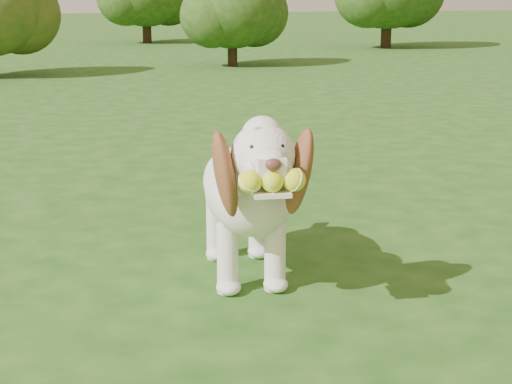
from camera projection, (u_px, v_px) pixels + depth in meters
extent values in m
plane|color=#1A4614|center=(339.00, 232.00, 3.62)|extent=(80.00, 80.00, 0.00)
ellipsoid|color=white|center=(243.00, 190.00, 3.02)|extent=(0.36, 0.61, 0.31)
ellipsoid|color=white|center=(252.00, 196.00, 2.80)|extent=(0.33, 0.33, 0.30)
ellipsoid|color=white|center=(236.00, 180.00, 3.22)|extent=(0.30, 0.30, 0.27)
cylinder|color=white|center=(257.00, 181.00, 2.67)|extent=(0.18, 0.25, 0.23)
sphere|color=white|center=(263.00, 155.00, 2.54)|extent=(0.23, 0.23, 0.21)
sphere|color=white|center=(262.00, 137.00, 2.54)|extent=(0.15, 0.15, 0.14)
cube|color=white|center=(269.00, 164.00, 2.42)|extent=(0.10, 0.13, 0.06)
ellipsoid|color=#592D28|center=(273.00, 165.00, 2.36)|extent=(0.05, 0.04, 0.04)
cube|color=white|center=(270.00, 192.00, 2.43)|extent=(0.13, 0.14, 0.01)
ellipsoid|color=brown|center=(225.00, 175.00, 2.54)|extent=(0.13, 0.20, 0.33)
ellipsoid|color=brown|center=(299.00, 172.00, 2.58)|extent=(0.13, 0.21, 0.33)
cylinder|color=white|center=(232.00, 166.00, 3.33)|extent=(0.07, 0.15, 0.12)
cylinder|color=white|center=(228.00, 258.00, 2.87)|extent=(0.09, 0.09, 0.26)
cylinder|color=white|center=(275.00, 256.00, 2.89)|extent=(0.09, 0.09, 0.26)
cylinder|color=white|center=(216.00, 228.00, 3.24)|extent=(0.09, 0.09, 0.26)
cylinder|color=white|center=(258.00, 226.00, 3.26)|extent=(0.09, 0.09, 0.26)
sphere|color=#E2F21F|center=(250.00, 181.00, 2.38)|extent=(0.08, 0.08, 0.07)
sphere|color=#E2F21F|center=(272.00, 181.00, 2.39)|extent=(0.08, 0.08, 0.07)
sphere|color=#E2F21F|center=(294.00, 180.00, 2.40)|extent=(0.08, 0.08, 0.07)
cylinder|color=#382314|center=(147.00, 29.00, 17.00)|extent=(0.19, 0.19, 0.62)
cylinder|color=#382314|center=(232.00, 50.00, 11.69)|extent=(0.14, 0.14, 0.46)
ellipsoid|color=#173F13|center=(232.00, 8.00, 11.54)|extent=(1.39, 1.39, 1.18)
cylinder|color=#382314|center=(386.00, 31.00, 15.46)|extent=(0.21, 0.21, 0.66)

